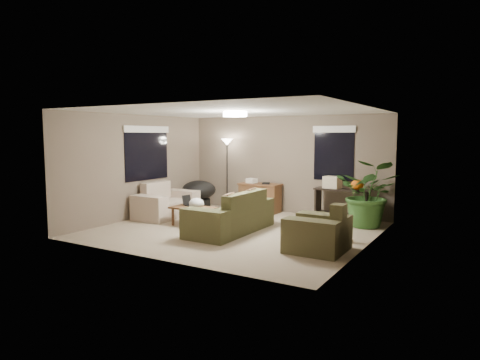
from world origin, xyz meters
The scene contains 20 objects.
room_shell centered at (0.00, 0.00, 1.25)m, with size 5.50×5.50×5.50m.
main_sofa centered at (0.03, -0.17, 0.29)m, with size 0.95×2.20×0.85m.
throw_pillows centered at (0.29, -0.17, 0.65)m, with size 0.35×1.39×0.47m.
loveseat centered at (-2.24, 0.39, 0.30)m, with size 0.90×1.60×0.85m.
armchair centered at (2.10, -0.67, 0.30)m, with size 0.95×1.00×0.85m.
coffee_table centered at (-1.02, -0.10, 0.36)m, with size 1.00×0.55×0.42m.
laptop centered at (-1.19, 0.00, 0.48)m, with size 0.41×0.34×0.24m.
plastic_bag centered at (-0.82, -0.25, 0.54)m, with size 0.34×0.30×0.24m, color white.
desk centered at (-0.56, 2.18, 0.38)m, with size 1.10×0.50×0.75m.
desk_papers centered at (-0.72, 2.17, 0.80)m, with size 0.72×0.31×0.12m.
console_table centered at (1.63, 2.17, 0.44)m, with size 1.30×0.40×0.75m.
pumpkin centered at (1.98, 2.17, 0.87)m, with size 0.29×0.29×0.24m, color orange.
cardboard_box centered at (1.38, 2.17, 0.89)m, with size 0.38×0.28×0.28m, color beige.
papasan_chair centered at (-2.10, 1.58, 0.47)m, with size 1.11×1.11×0.80m.
floor_lamp centered at (-1.60, 2.22, 1.60)m, with size 0.32×0.32×1.91m.
ceiling_fixture centered at (0.00, 0.00, 2.44)m, with size 0.50×0.50×0.10m, color white.
houseplant centered at (2.36, 1.75, 0.58)m, with size 1.34×1.48×1.16m, color #2D5923.
cat_scratching_post centered at (2.28, 0.17, 0.21)m, with size 0.32×0.32×0.50m.
window_left centered at (-2.73, 0.30, 1.78)m, with size 0.05×1.56×1.33m.
window_back centered at (1.30, 2.48, 1.79)m, with size 1.06×0.05×1.33m.
Camera 1 is at (4.63, -7.63, 2.01)m, focal length 32.00 mm.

